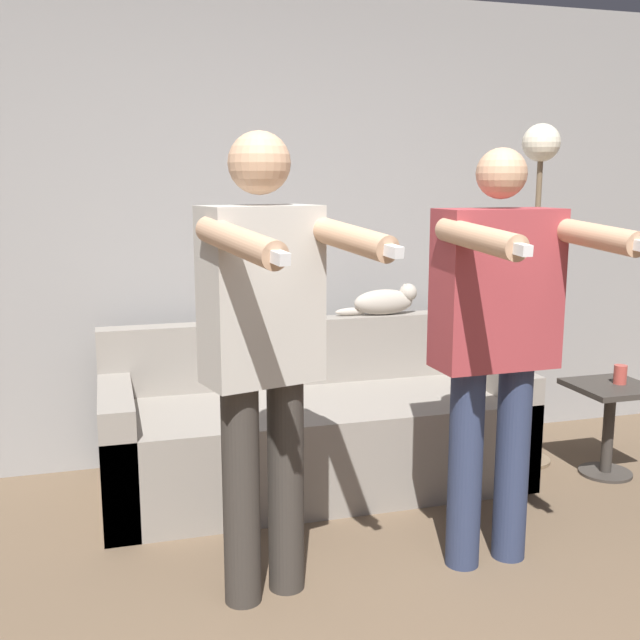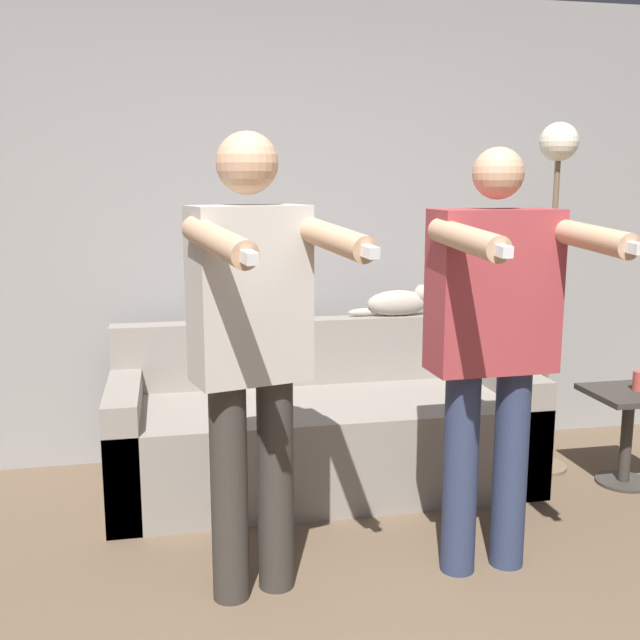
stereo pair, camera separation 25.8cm
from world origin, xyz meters
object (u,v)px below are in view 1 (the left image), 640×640
person_left (264,340)px  cat (386,301)px  side_table (610,411)px  person_right (497,330)px  floor_lamp (537,215)px  cup (620,374)px  couch (314,431)px

person_left → cat: person_left is taller
cat → side_table: cat is taller
person_right → floor_lamp: bearing=50.1°
cat → person_left: bearing=-126.6°
floor_lamp → cat: bearing=154.5°
floor_lamp → cup: bearing=-37.4°
side_table → person_right: bearing=-147.9°
person_left → cat: (0.98, 1.32, -0.10)m
side_table → cat: bearing=148.8°
person_left → floor_lamp: size_ratio=0.93×
cat → cup: bearing=-29.9°
couch → cup: 1.67m
cat → person_right: bearing=-91.7°
couch → cat: (0.51, 0.31, 0.62)m
person_right → floor_lamp: size_ratio=0.91×
side_table → floor_lamp: bearing=138.1°
person_right → cat: 1.33m
floor_lamp → side_table: 1.12m
person_left → floor_lamp: 2.01m
person_right → side_table: bearing=30.5°
floor_lamp → cup: floor_lamp is taller
couch → side_table: bearing=-11.7°
cat → floor_lamp: 0.94m
couch → person_left: bearing=-115.0°
couch → cup: couch is taller
person_right → cat: size_ratio=3.55×
person_right → cat: (0.04, 1.32, -0.09)m
floor_lamp → cup: (0.37, -0.29, -0.84)m
cat → cup: cat is taller
cat → side_table: 1.35m
person_right → cup: size_ratio=16.72×
person_right → side_table: 1.44m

